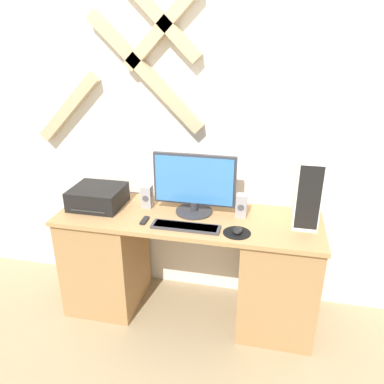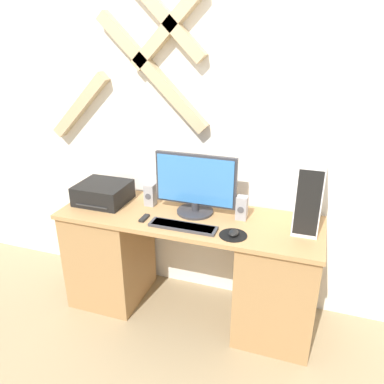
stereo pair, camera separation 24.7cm
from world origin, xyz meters
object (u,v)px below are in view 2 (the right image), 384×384
at_px(monitor, 195,184).
at_px(speaker_right, 242,208).
at_px(printer, 103,193).
at_px(remote_control, 144,218).
at_px(computer_tower, 309,192).
at_px(keyboard, 183,226).
at_px(speaker_left, 150,195).
at_px(mouse, 234,233).

xyz_separation_m(monitor, speaker_right, (0.32, 0.01, -0.13)).
xyz_separation_m(printer, remote_control, (0.41, -0.17, -0.06)).
bearing_deg(monitor, computer_tower, 4.84).
bearing_deg(keyboard, monitor, 88.94).
bearing_deg(speaker_left, monitor, -1.89).
distance_m(monitor, computer_tower, 0.74).
relative_size(keyboard, speaker_left, 2.76).
distance_m(speaker_right, remote_control, 0.66).
distance_m(monitor, keyboard, 0.31).
distance_m(keyboard, speaker_left, 0.43).
xyz_separation_m(keyboard, speaker_right, (0.33, 0.25, 0.07)).
distance_m(monitor, speaker_right, 0.35).
xyz_separation_m(keyboard, remote_control, (-0.29, 0.03, -0.00)).
bearing_deg(mouse, computer_tower, 36.06).
relative_size(monitor, remote_control, 5.41).
distance_m(keyboard, remote_control, 0.29).
height_order(mouse, speaker_right, speaker_right).
bearing_deg(mouse, speaker_left, 159.78).
bearing_deg(keyboard, mouse, 0.90).
bearing_deg(monitor, remote_control, -144.09).
bearing_deg(mouse, monitor, 144.13).
xyz_separation_m(mouse, printer, (-1.02, 0.19, 0.05)).
bearing_deg(mouse, speaker_right, 90.57).
height_order(monitor, remote_control, monitor).
relative_size(computer_tower, speaker_left, 2.86).
relative_size(printer, remote_control, 3.43).
height_order(printer, remote_control, printer).
xyz_separation_m(speaker_right, remote_control, (-0.62, -0.22, -0.07)).
height_order(monitor, keyboard, monitor).
xyz_separation_m(computer_tower, speaker_left, (-1.08, -0.05, -0.15)).
bearing_deg(computer_tower, keyboard, -157.71).
relative_size(keyboard, speaker_right, 2.76).
xyz_separation_m(keyboard, computer_tower, (0.74, 0.30, 0.22)).
relative_size(speaker_left, speaker_right, 1.00).
distance_m(mouse, speaker_right, 0.25).
relative_size(printer, speaker_right, 2.22).
bearing_deg(keyboard, remote_control, 173.97).
distance_m(mouse, remote_control, 0.62).
bearing_deg(printer, mouse, -10.51).
bearing_deg(printer, speaker_left, 9.27).
xyz_separation_m(monitor, mouse, (0.33, -0.24, -0.19)).
bearing_deg(keyboard, speaker_right, 36.90).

